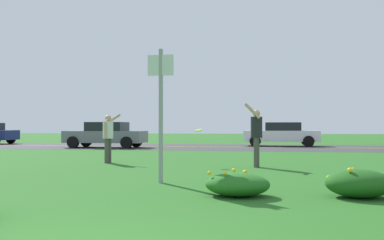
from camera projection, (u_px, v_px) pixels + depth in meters
ground_plane at (223, 163)px, 14.59m from camera, size 120.00×120.00×0.00m
highway_strip at (244, 147)px, 25.65m from camera, size 120.00×8.28×0.01m
highway_center_stripe at (244, 147)px, 25.65m from camera, size 120.00×0.16×0.00m
daylily_clump_mid_center at (359, 183)px, 7.48m from camera, size 1.11×0.92×0.52m
daylily_clump_mid_right at (237, 184)px, 7.65m from camera, size 1.12×0.95×0.45m
sign_post_near_path at (161, 102)px, 9.47m from camera, size 0.56×0.10×2.86m
person_thrower_white_shirt at (108, 134)px, 14.62m from camera, size 0.55×0.51×1.63m
person_catcher_dark_shirt at (256, 133)px, 13.07m from camera, size 0.52×0.51×1.89m
frisbee_lime at (199, 130)px, 13.48m from camera, size 0.25×0.24×0.11m
car_white_center_left at (282, 134)px, 27.11m from camera, size 4.50×2.00×1.45m
car_gray_center_right at (106, 135)px, 25.19m from camera, size 4.50×2.00×1.45m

